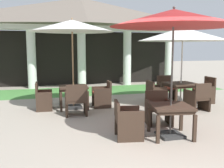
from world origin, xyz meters
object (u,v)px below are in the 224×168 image
(patio_umbrella_near_foreground, at_px, (72,26))
(patio_chair_near_foreground_west, at_px, (43,97))
(patio_table_mid_right, at_px, (171,110))
(patio_chair_mid_left_east, at_px, (205,91))
(patio_chair_near_foreground_south, at_px, (76,101))
(patio_chair_mid_right_west, at_px, (127,120))
(patio_umbrella_mid_right, at_px, (174,19))
(patio_chair_mid_left_south, at_px, (198,98))
(patio_table_near_foreground, at_px, (73,89))
(patio_table_mid_left, at_px, (181,86))
(patio_chair_mid_left_west, at_px, (155,94))
(patio_chair_near_foreground_east, at_px, (102,95))
(patio_umbrella_mid_left, at_px, (183,35))
(patio_chair_mid_right_north, at_px, (159,109))
(patio_chair_mid_left_north, at_px, (166,89))

(patio_umbrella_near_foreground, height_order, patio_chair_near_foreground_west, patio_umbrella_near_foreground)
(patio_umbrella_near_foreground, distance_m, patio_table_mid_right, 4.25)
(patio_umbrella_near_foreground, height_order, patio_chair_mid_left_east, patio_umbrella_near_foreground)
(patio_chair_near_foreground_south, xyz_separation_m, patio_chair_mid_right_west, (0.81, -2.21, -0.03))
(patio_chair_near_foreground_south, bearing_deg, patio_umbrella_mid_right, -50.70)
(patio_chair_mid_left_south, bearing_deg, patio_table_near_foreground, 156.49)
(patio_chair_near_foreground_south, relative_size, patio_chair_near_foreground_west, 1.06)
(patio_table_mid_left, relative_size, patio_chair_mid_left_west, 1.20)
(patio_chair_mid_right_west, bearing_deg, patio_chair_mid_left_east, 135.61)
(patio_chair_near_foreground_west, xyz_separation_m, patio_table_mid_right, (2.67, -3.37, 0.20))
(patio_chair_near_foreground_east, distance_m, patio_chair_mid_left_west, 1.75)
(patio_chair_near_foreground_east, xyz_separation_m, patio_umbrella_mid_left, (2.67, -0.37, 1.98))
(patio_chair_mid_left_south, height_order, patio_table_mid_right, patio_chair_mid_left_south)
(patio_table_near_foreground, bearing_deg, patio_chair_mid_right_north, -51.70)
(patio_chair_mid_left_north, bearing_deg, patio_table_mid_right, 61.70)
(patio_table_mid_left, xyz_separation_m, patio_table_mid_right, (-1.91, -2.91, -0.05))
(patio_table_mid_right, bearing_deg, patio_chair_mid_right_north, 80.46)
(patio_chair_mid_left_north, distance_m, patio_umbrella_mid_right, 4.82)
(patio_chair_mid_left_east, bearing_deg, patio_umbrella_mid_right, 132.96)
(patio_chair_mid_left_south, bearing_deg, patio_table_mid_left, 90.00)
(patio_umbrella_near_foreground, height_order, patio_table_mid_right, patio_umbrella_near_foreground)
(patio_chair_near_foreground_east, distance_m, patio_chair_mid_right_north, 2.51)
(patio_chair_near_foreground_west, distance_m, patio_chair_mid_right_west, 3.65)
(patio_table_near_foreground, xyz_separation_m, patio_chair_mid_left_south, (3.67, -1.39, -0.22))
(patio_umbrella_mid_left, height_order, patio_chair_mid_left_north, patio_umbrella_mid_left)
(patio_chair_mid_left_south, bearing_deg, patio_chair_mid_right_north, -154.10)
(patio_chair_mid_left_east, bearing_deg, patio_table_mid_left, 90.00)
(patio_table_mid_right, relative_size, patio_chair_mid_right_north, 1.16)
(patio_chair_mid_left_north, relative_size, patio_umbrella_mid_right, 0.32)
(patio_chair_near_foreground_east, bearing_deg, patio_umbrella_mid_left, -95.19)
(patio_umbrella_near_foreground, xyz_separation_m, patio_chair_mid_left_south, (3.67, -1.39, -2.20))
(patio_chair_near_foreground_east, relative_size, patio_chair_mid_left_east, 0.93)
(patio_table_near_foreground, distance_m, patio_chair_mid_left_west, 2.70)
(patio_chair_near_foreground_south, bearing_deg, patio_chair_near_foreground_east, 45.12)
(patio_chair_mid_left_west, bearing_deg, patio_table_mid_left, 90.00)
(patio_chair_near_foreground_south, relative_size, patio_chair_mid_right_north, 1.10)
(patio_chair_mid_right_west, bearing_deg, patio_table_near_foreground, -156.90)
(patio_chair_mid_left_west, height_order, patio_table_mid_right, patio_chair_mid_left_west)
(patio_chair_near_foreground_south, relative_size, patio_chair_mid_right_west, 1.14)
(patio_table_mid_left, xyz_separation_m, patio_chair_mid_right_north, (-1.75, -1.96, -0.25))
(patio_chair_near_foreground_east, bearing_deg, patio_chair_mid_left_west, -101.06)
(patio_chair_mid_left_south, bearing_deg, patio_umbrella_mid_left, 90.00)
(patio_chair_near_foreground_west, xyz_separation_m, patio_chair_mid_right_north, (2.83, -2.42, 0.01))
(patio_umbrella_near_foreground, distance_m, patio_chair_near_foreground_east, 2.40)
(patio_table_near_foreground, xyz_separation_m, patio_table_mid_left, (3.62, -0.42, 0.03))
(patio_chair_near_foreground_east, xyz_separation_m, patio_chair_near_foreground_west, (-1.91, 0.09, -0.00))
(patio_table_near_foreground, distance_m, patio_table_mid_right, 3.74)
(patio_chair_near_foreground_west, distance_m, patio_chair_mid_left_west, 3.65)
(patio_umbrella_near_foreground, distance_m, patio_chair_mid_left_south, 4.50)
(patio_umbrella_near_foreground, bearing_deg, patio_table_mid_right, -62.74)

